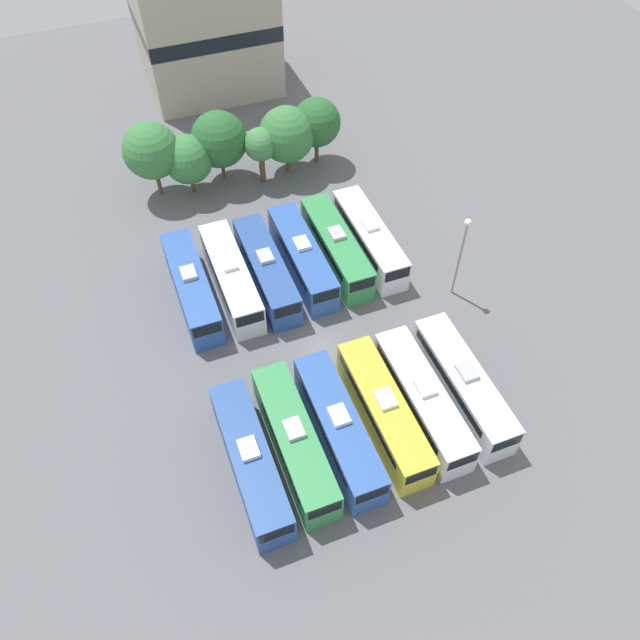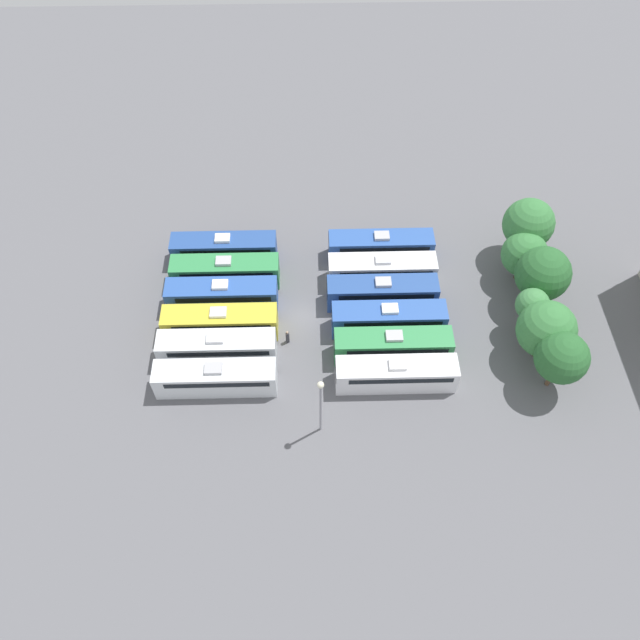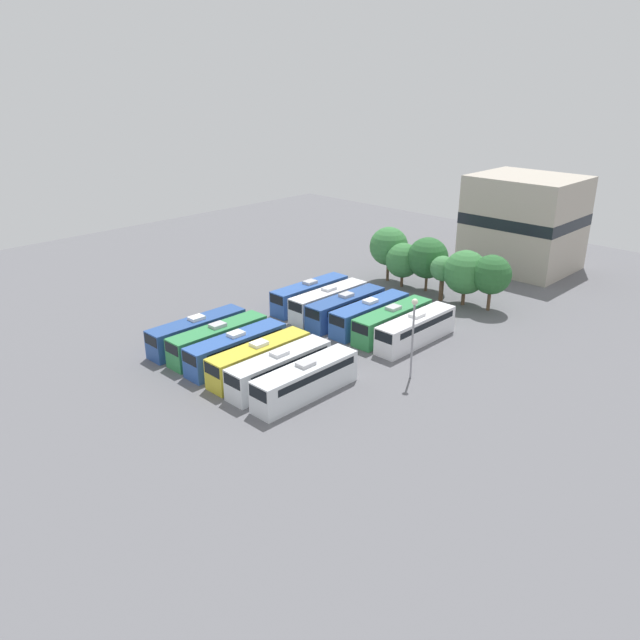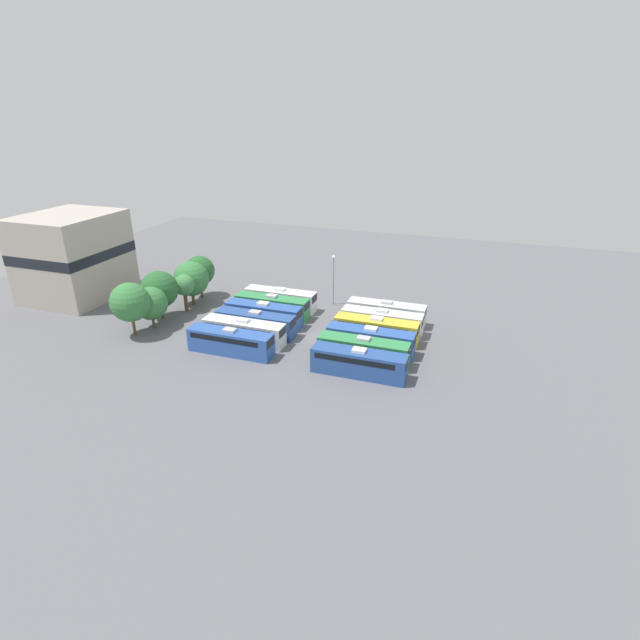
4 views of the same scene
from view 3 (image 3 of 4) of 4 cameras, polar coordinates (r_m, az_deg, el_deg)
ground_plane at (r=68.18m, az=-1.16°, el=-2.27°), size 128.79×128.79×0.00m
bus_0 at (r=68.48m, az=-11.11°, el=-1.04°), size 2.61×11.39×3.46m
bus_1 at (r=66.18m, az=-9.25°, el=-1.73°), size 2.61×11.39×3.46m
bus_2 at (r=63.76m, az=-7.61°, el=-2.57°), size 2.61×11.39×3.46m
bus_3 at (r=61.32m, az=-5.52°, el=-3.50°), size 2.61×11.39×3.46m
bus_4 at (r=59.19m, az=-3.68°, el=-4.41°), size 2.61×11.39×3.46m
bus_5 at (r=57.03m, az=-1.29°, el=-5.44°), size 2.61×11.39×3.46m
bus_6 at (r=78.59m, az=-0.90°, el=2.39°), size 2.61×11.39×3.46m
bus_7 at (r=76.25m, az=0.83°, el=1.77°), size 2.61×11.39×3.46m
bus_8 at (r=74.15m, az=2.41°, el=1.17°), size 2.61×11.39×3.46m
bus_9 at (r=72.35m, az=4.61°, el=0.58°), size 2.61×11.39×3.46m
bus_10 at (r=70.56m, az=6.69°, el=-0.07°), size 2.61×11.39×3.46m
bus_11 at (r=68.83m, az=8.79°, el=-0.76°), size 2.61×11.39×3.46m
worker_person at (r=64.86m, az=-0.24°, el=-2.81°), size 0.36×0.36×1.71m
light_pole at (r=59.40m, az=8.53°, el=-0.49°), size 0.60×0.60×8.19m
tree_0 at (r=88.36m, az=6.31°, el=6.71°), size 5.40×5.40×7.73m
tree_1 at (r=86.23m, az=7.58°, el=5.43°), size 4.75×4.75×6.18m
tree_2 at (r=84.79m, az=9.82°, el=5.61°), size 5.51×5.51×7.40m
tree_3 at (r=81.55m, az=11.16°, el=4.59°), size 3.26×3.26×5.97m
tree_4 at (r=80.57m, az=13.16°, el=4.28°), size 5.56×5.56×7.13m
tree_5 at (r=79.32m, az=15.41°, el=4.02°), size 4.89×4.89×7.10m
depot_building at (r=98.46m, az=18.15°, el=8.49°), size 14.78×12.94×13.76m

